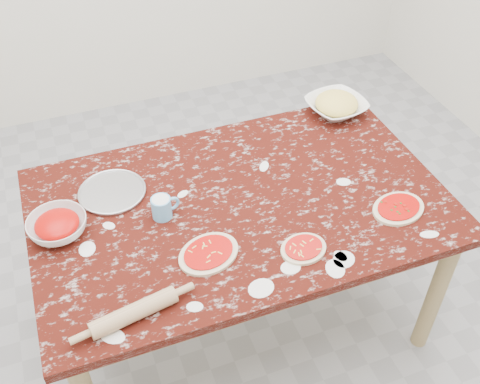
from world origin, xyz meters
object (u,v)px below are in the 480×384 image
cheese_bowl (336,107)px  pizza_tray (112,192)px  rolling_pin (134,312)px  sauce_bowl (58,227)px  flour_mug (162,207)px  worktable (240,217)px

cheese_bowl → pizza_tray: bearing=-170.0°
rolling_pin → cheese_bowl: bearing=35.2°
sauce_bowl → cheese_bowl: (1.31, 0.34, -0.00)m
flour_mug → pizza_tray: bearing=129.0°
worktable → cheese_bowl: size_ratio=6.05×
flour_mug → sauce_bowl: bearing=173.0°
pizza_tray → worktable: bearing=-25.9°
cheese_bowl → flour_mug: (-0.93, -0.39, 0.01)m
pizza_tray → flour_mug: (0.16, -0.19, 0.04)m
worktable → rolling_pin: bearing=-142.3°
flour_mug → rolling_pin: bearing=-116.0°
pizza_tray → cheese_bowl: 1.11m
sauce_bowl → cheese_bowl: bearing=14.5°
cheese_bowl → rolling_pin: 1.39m
worktable → rolling_pin: 0.65m
worktable → cheese_bowl: 0.77m
pizza_tray → sauce_bowl: bearing=-146.6°
pizza_tray → sauce_bowl: (-0.22, -0.15, 0.03)m
sauce_bowl → flour_mug: size_ratio=1.92×
sauce_bowl → rolling_pin: 0.50m
sauce_bowl → cheese_bowl: sauce_bowl is taller
flour_mug → cheese_bowl: bearing=22.4°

